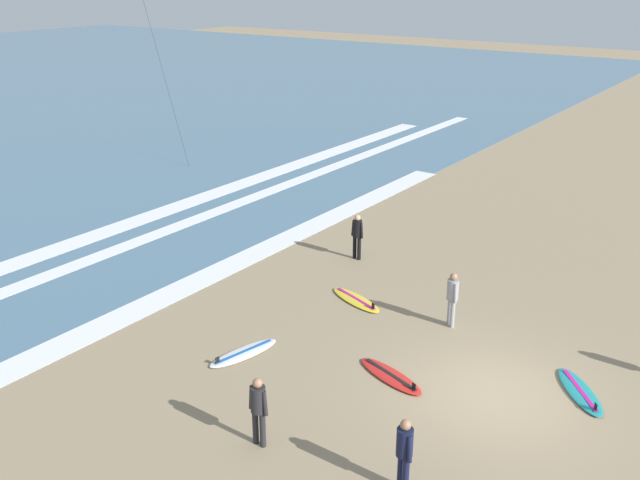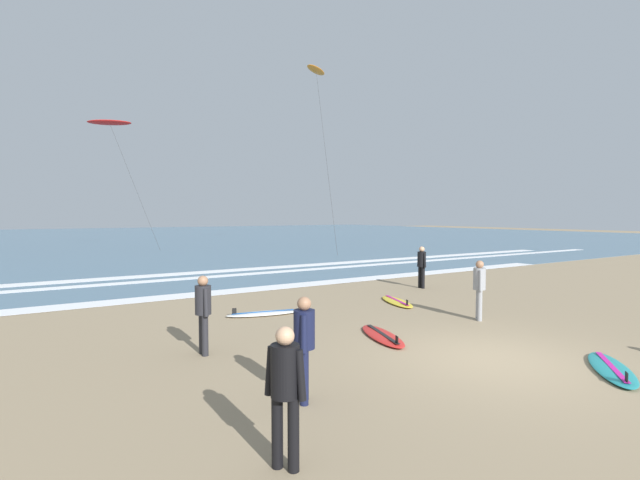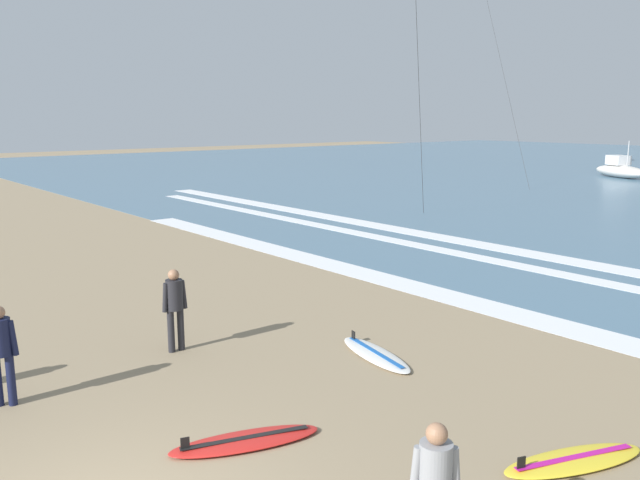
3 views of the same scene
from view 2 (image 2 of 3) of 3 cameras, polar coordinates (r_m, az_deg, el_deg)
The scene contains 16 objects.
ground_plane at distance 9.99m, azimuth 20.23°, elevation -13.47°, with size 160.00×160.00×0.00m, color #937F60.
ocean_surface at distance 61.19m, azimuth -25.37°, elevation 0.19°, with size 140.00×90.00×0.01m, color slate.
wave_foam_shoreline at distance 17.39m, azimuth -11.76°, elevation -6.23°, with size 36.12×1.08×0.01m, color white.
wave_foam_mid_break at distance 22.45m, azimuth -8.47°, elevation -4.09°, with size 57.26×0.75×0.01m, color white.
wave_foam_outer_break at distance 23.08m, azimuth -17.38°, elevation -4.00°, with size 55.30×1.05×0.01m, color white.
surfer_right_near at distance 18.33m, azimuth 12.25°, elevation -2.77°, with size 0.32×0.52×1.60m.
surfer_mid_group at distance 9.76m, azimuth -14.02°, elevation -7.96°, with size 0.32×0.51×1.60m.
surfer_left_near at distance 7.15m, azimuth -1.93°, elevation -11.98°, with size 0.35×0.48×1.60m.
surfer_background_far at distance 13.21m, azimuth 18.81°, elevation -5.15°, with size 0.41×0.44×1.60m.
surfer_left_far at distance 5.39m, azimuth -4.27°, elevation -17.10°, with size 0.36×0.47×1.60m.
surfboard_near_water at distance 11.03m, azimuth 7.59°, elevation -11.47°, with size 1.23×2.18×0.25m.
surfboard_left_pile at distance 13.39m, azimuth -6.90°, elevation -8.85°, with size 2.18×1.02×0.25m.
surfboard_right_spare at distance 15.24m, azimuth 9.32°, elevation -7.40°, with size 1.28×2.18×0.25m.
surfboard_foreground_flat at distance 10.19m, azimuth 31.92°, elevation -13.15°, with size 1.99×1.81×0.25m.
kite_orange_low_near at distance 44.10m, azimuth -0.47°, elevation 19.83°, with size 5.81×10.70×15.85m.
kite_red_high_right at distance 39.79m, azimuth -24.22°, elevation 12.84°, with size 4.90×2.27×9.98m.
Camera 2 is at (-7.66, -5.75, 2.82)m, focal length 26.31 mm.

